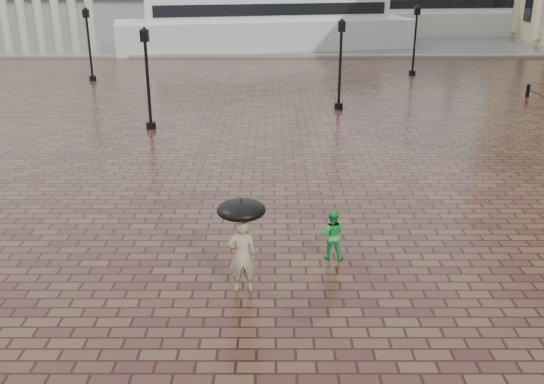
% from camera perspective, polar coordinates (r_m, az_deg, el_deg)
% --- Properties ---
extents(ground, '(300.00, 300.00, 0.00)m').
position_cam_1_polar(ground, '(18.42, 1.43, -2.03)').
color(ground, '#371C19').
rests_on(ground, ground).
extents(harbour_water, '(240.00, 240.00, 0.00)m').
position_cam_1_polar(harbour_water, '(109.20, 0.25, 17.13)').
color(harbour_water, '#41494F').
rests_on(harbour_water, ground).
extents(quay_edge, '(80.00, 0.60, 0.30)m').
position_cam_1_polar(quay_edge, '(49.48, 0.55, 12.56)').
color(quay_edge, slate).
rests_on(quay_edge, ground).
extents(street_lamps, '(21.44, 14.44, 4.40)m').
position_cam_1_polar(street_lamps, '(34.81, -1.76, 12.88)').
color(street_lamps, black).
rests_on(street_lamps, ground).
extents(adult_pedestrian, '(0.69, 0.50, 1.78)m').
position_cam_1_polar(adult_pedestrian, '(13.92, -2.83, -5.97)').
color(adult_pedestrian, gray).
rests_on(adult_pedestrian, ground).
extents(child_pedestrian, '(0.71, 0.59, 1.32)m').
position_cam_1_polar(child_pedestrian, '(15.54, 5.65, -3.99)').
color(child_pedestrian, green).
rests_on(child_pedestrian, ground).
extents(ferry_near, '(26.29, 11.55, 8.39)m').
position_cam_1_polar(ferry_near, '(54.43, -0.54, 15.99)').
color(ferry_near, '#B8B8B8').
rests_on(ferry_near, ground).
extents(ferry_far, '(24.32, 8.30, 7.82)m').
position_cam_1_polar(ferry_far, '(67.09, 14.78, 16.12)').
color(ferry_far, '#B8B8B8').
rests_on(ferry_far, ground).
extents(umbrella, '(1.10, 1.10, 1.17)m').
position_cam_1_polar(umbrella, '(13.45, -2.91, -1.70)').
color(umbrella, black).
rests_on(umbrella, ground).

